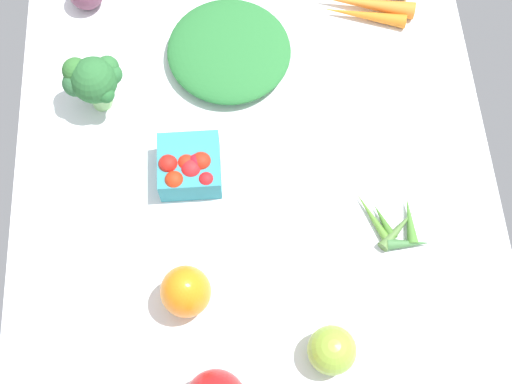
{
  "coord_description": "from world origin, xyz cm",
  "views": [
    {
      "loc": [
        -41.37,
        2.65,
        99.75
      ],
      "look_at": [
        0.0,
        0.0,
        4.0
      ],
      "focal_mm": 47.76,
      "sensor_mm": 36.0,
      "label": 1
    }
  ],
  "objects_px": {
    "heirloom_tomato_green": "(332,350)",
    "berry_basket": "(189,167)",
    "carrot_bunch": "(365,3)",
    "broccoli_head": "(93,80)",
    "okra_pile": "(397,227)",
    "leafy_greens_clump": "(229,50)",
    "bell_pepper_orange": "(186,292)"
  },
  "relations": [
    {
      "from": "okra_pile",
      "to": "bell_pepper_orange",
      "type": "height_order",
      "value": "bell_pepper_orange"
    },
    {
      "from": "heirloom_tomato_green",
      "to": "carrot_bunch",
      "type": "xyz_separation_m",
      "value": [
        0.6,
        -0.13,
        -0.02
      ]
    },
    {
      "from": "carrot_bunch",
      "to": "leafy_greens_clump",
      "type": "xyz_separation_m",
      "value": [
        -0.09,
        0.24,
        0.01
      ]
    },
    {
      "from": "carrot_bunch",
      "to": "broccoli_head",
      "type": "relative_size",
      "value": 1.64
    },
    {
      "from": "heirloom_tomato_green",
      "to": "bell_pepper_orange",
      "type": "xyz_separation_m",
      "value": [
        0.09,
        0.2,
        0.01
      ]
    },
    {
      "from": "okra_pile",
      "to": "heirloom_tomato_green",
      "type": "distance_m",
      "value": 0.22
    },
    {
      "from": "leafy_greens_clump",
      "to": "heirloom_tomato_green",
      "type": "bearing_deg",
      "value": -167.09
    },
    {
      "from": "berry_basket",
      "to": "heirloom_tomato_green",
      "type": "xyz_separation_m",
      "value": [
        -0.29,
        -0.19,
        0.0
      ]
    },
    {
      "from": "leafy_greens_clump",
      "to": "berry_basket",
      "type": "bearing_deg",
      "value": 161.9
    },
    {
      "from": "okra_pile",
      "to": "leafy_greens_clump",
      "type": "bearing_deg",
      "value": 35.93
    },
    {
      "from": "okra_pile",
      "to": "broccoli_head",
      "type": "distance_m",
      "value": 0.52
    },
    {
      "from": "okra_pile",
      "to": "leafy_greens_clump",
      "type": "distance_m",
      "value": 0.41
    },
    {
      "from": "berry_basket",
      "to": "broccoli_head",
      "type": "distance_m",
      "value": 0.21
    },
    {
      "from": "broccoli_head",
      "to": "leafy_greens_clump",
      "type": "distance_m",
      "value": 0.23
    },
    {
      "from": "carrot_bunch",
      "to": "bell_pepper_orange",
      "type": "xyz_separation_m",
      "value": [
        -0.51,
        0.32,
        0.03
      ]
    },
    {
      "from": "heirloom_tomato_green",
      "to": "broccoli_head",
      "type": "relative_size",
      "value": 0.64
    },
    {
      "from": "bell_pepper_orange",
      "to": "heirloom_tomato_green",
      "type": "bearing_deg",
      "value": -115.03
    },
    {
      "from": "heirloom_tomato_green",
      "to": "leafy_greens_clump",
      "type": "distance_m",
      "value": 0.53
    },
    {
      "from": "heirloom_tomato_green",
      "to": "broccoli_head",
      "type": "height_order",
      "value": "broccoli_head"
    },
    {
      "from": "heirloom_tomato_green",
      "to": "leafy_greens_clump",
      "type": "height_order",
      "value": "heirloom_tomato_green"
    },
    {
      "from": "okra_pile",
      "to": "broccoli_head",
      "type": "height_order",
      "value": "broccoli_head"
    },
    {
      "from": "leafy_greens_clump",
      "to": "carrot_bunch",
      "type": "bearing_deg",
      "value": -69.95
    },
    {
      "from": "bell_pepper_orange",
      "to": "leafy_greens_clump",
      "type": "relative_size",
      "value": 0.43
    },
    {
      "from": "berry_basket",
      "to": "broccoli_head",
      "type": "relative_size",
      "value": 0.89
    },
    {
      "from": "heirloom_tomato_green",
      "to": "okra_pile",
      "type": "bearing_deg",
      "value": -33.61
    },
    {
      "from": "berry_basket",
      "to": "heirloom_tomato_green",
      "type": "bearing_deg",
      "value": -147.28
    },
    {
      "from": "okra_pile",
      "to": "carrot_bunch",
      "type": "relative_size",
      "value": 0.61
    },
    {
      "from": "carrot_bunch",
      "to": "broccoli_head",
      "type": "distance_m",
      "value": 0.49
    },
    {
      "from": "heirloom_tomato_green",
      "to": "berry_basket",
      "type": "bearing_deg",
      "value": 32.72
    },
    {
      "from": "broccoli_head",
      "to": "heirloom_tomato_green",
      "type": "bearing_deg",
      "value": -142.66
    },
    {
      "from": "heirloom_tomato_green",
      "to": "broccoli_head",
      "type": "distance_m",
      "value": 0.55
    },
    {
      "from": "berry_basket",
      "to": "carrot_bunch",
      "type": "xyz_separation_m",
      "value": [
        0.31,
        -0.31,
        -0.02
      ]
    }
  ]
}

